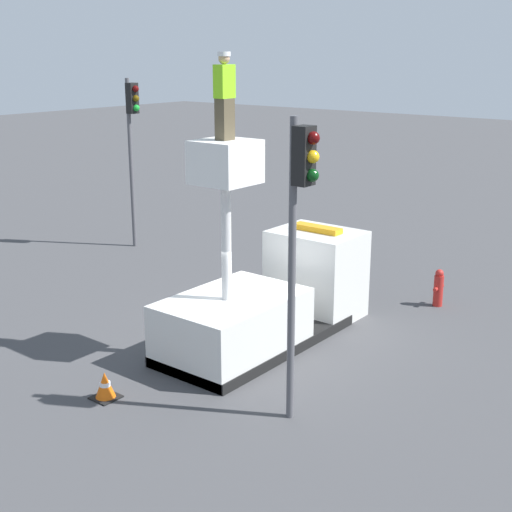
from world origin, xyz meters
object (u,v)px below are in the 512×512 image
Objects in this scene: bucket_truck at (269,298)px; worker at (225,96)px; fire_hydrant at (438,288)px; traffic_light_pole at (299,213)px; traffic_light_across at (132,130)px; traffic_cone_rear at (105,386)px.

worker reaches higher than bucket_truck.
worker is at bearing 160.15° from fire_hydrant.
bucket_truck is at bearing 0.00° from worker.
traffic_light_across is (6.54, 11.43, 0.12)m from traffic_light_pole.
bucket_truck is at bearing -8.46° from traffic_cone_rear.
bucket_truck is at bearing 44.63° from traffic_light_pole.
fire_hydrant is at bearing -85.43° from traffic_light_across.
fire_hydrant is 1.85× the size of traffic_cone_rear.
traffic_light_across reaches higher than traffic_cone_rear.
traffic_light_across reaches higher than bucket_truck.
worker reaches higher than traffic_light_across.
fire_hydrant is (7.41, 0.56, -3.44)m from traffic_light_pole.
traffic_light_across is 5.63× the size of fire_hydrant.
traffic_cone_rear is (-1.66, 3.44, -3.68)m from traffic_light_pole.
worker is at bearing 180.00° from bucket_truck.
traffic_cone_rear is at bearing 162.40° from fire_hydrant.
traffic_cone_rear is at bearing -135.72° from traffic_light_across.
bucket_truck reaches higher than fire_hydrant.
traffic_cone_rear is at bearing 171.54° from bucket_truck.
fire_hydrant is at bearing -19.85° from worker.
worker is 3.54m from traffic_light_pole.
traffic_light_across is (3.73, 8.66, 3.05)m from bucket_truck.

